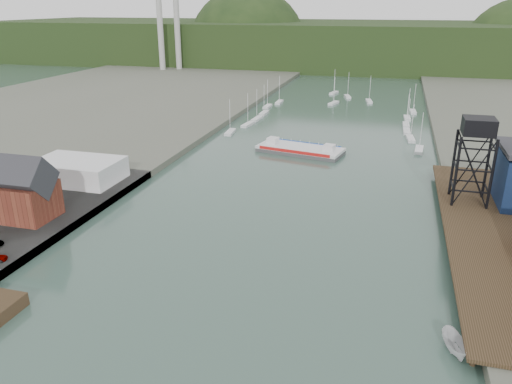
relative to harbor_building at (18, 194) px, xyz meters
The scene contains 9 objects.
east_pier 80.52m from the harbor_building, 10.75° to the left, with size 14.00×70.00×2.45m.
harbor_building is the anchor object (origin of this frame).
white_shed 20.22m from the harbor_building, 95.71° to the left, with size 18.00×12.00×4.50m, color silver.
lift_tower 82.49m from the harbor_building, 19.98° to the left, with size 6.50×6.50×16.00m.
marina_sailboats 116.48m from the harbor_building, 68.79° to the left, with size 57.71×92.65×0.90m.
smokestacks 213.72m from the harbor_building, 107.54° to the left, with size 11.20×8.20×60.00m.
distant_hills 274.04m from the harbor_building, 82.02° to the left, with size 500.00×120.00×80.00m.
chain_ferry 70.94m from the harbor_building, 56.55° to the left, with size 23.66×13.19×3.22m.
motorboat 73.28m from the harbor_building, 12.95° to the right, with size 2.07×5.51×2.13m, color silver.
Camera 1 is at (20.01, -37.32, 37.30)m, focal length 35.00 mm.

